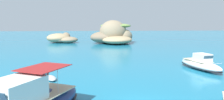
{
  "coord_description": "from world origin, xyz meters",
  "views": [
    {
      "loc": [
        -4.1,
        -14.47,
        6.49
      ],
      "look_at": [
        -0.59,
        13.76,
        2.9
      ],
      "focal_mm": 32.1,
      "sensor_mm": 36.0,
      "label": 1
    }
  ],
  "objects_px": {
    "islet_small": "(62,39)",
    "dinghy_tender": "(51,78)",
    "islet_large": "(114,35)",
    "motorboat_white": "(200,64)"
  },
  "relations": [
    {
      "from": "islet_small",
      "to": "dinghy_tender",
      "type": "xyz_separation_m",
      "value": [
        4.95,
        -51.01,
        -1.26
      ]
    },
    {
      "from": "islet_small",
      "to": "motorboat_white",
      "type": "relative_size",
      "value": 1.55
    },
    {
      "from": "islet_large",
      "to": "islet_small",
      "type": "distance_m",
      "value": 19.42
    },
    {
      "from": "islet_large",
      "to": "dinghy_tender",
      "type": "distance_m",
      "value": 48.62
    },
    {
      "from": "islet_large",
      "to": "dinghy_tender",
      "type": "relative_size",
      "value": 7.78
    },
    {
      "from": "islet_large",
      "to": "dinghy_tender",
      "type": "height_order",
      "value": "islet_large"
    },
    {
      "from": "islet_large",
      "to": "islet_small",
      "type": "relative_size",
      "value": 1.69
    },
    {
      "from": "motorboat_white",
      "to": "dinghy_tender",
      "type": "distance_m",
      "value": 20.99
    },
    {
      "from": "islet_small",
      "to": "dinghy_tender",
      "type": "distance_m",
      "value": 51.26
    },
    {
      "from": "islet_small",
      "to": "dinghy_tender",
      "type": "bearing_deg",
      "value": -84.46
    }
  ]
}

